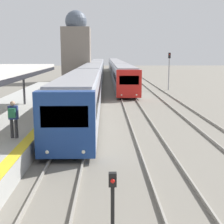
# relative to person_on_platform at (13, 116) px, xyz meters

# --- Properties ---
(person_on_platform) EXTENTS (0.40, 0.40, 1.66)m
(person_on_platform) POSITION_rel_person_on_platform_xyz_m (0.00, 0.00, 0.00)
(person_on_platform) COLOR #2D2D33
(person_on_platform) RESTS_ON station_platform
(train_near) EXTENTS (2.52, 68.42, 3.19)m
(train_near) POSITION_rel_person_on_platform_xyz_m (2.40, 33.10, -0.09)
(train_near) COLOR navy
(train_near) RESTS_ON ground_plane
(train_far) EXTENTS (2.50, 66.35, 3.13)m
(train_far) POSITION_rel_person_on_platform_xyz_m (6.41, 50.07, -0.13)
(train_far) COLOR red
(train_far) RESTS_ON ground_plane
(signal_post_near) EXTENTS (0.20, 0.21, 1.69)m
(signal_post_near) POSITION_rel_person_on_platform_xyz_m (4.24, -6.28, -0.80)
(signal_post_near) COLOR black
(signal_post_near) RESTS_ON ground_plane
(signal_mast_far) EXTENTS (0.28, 0.29, 4.69)m
(signal_mast_far) POSITION_rel_person_on_platform_xyz_m (12.14, 25.99, 1.11)
(signal_mast_far) COLOR gray
(signal_mast_far) RESTS_ON ground_plane
(distant_domed_building) EXTENTS (4.46, 4.46, 11.31)m
(distant_domed_building) POSITION_rel_person_on_platform_xyz_m (-0.54, 37.79, 3.47)
(distant_domed_building) COLOR slate
(distant_domed_building) RESTS_ON ground_plane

